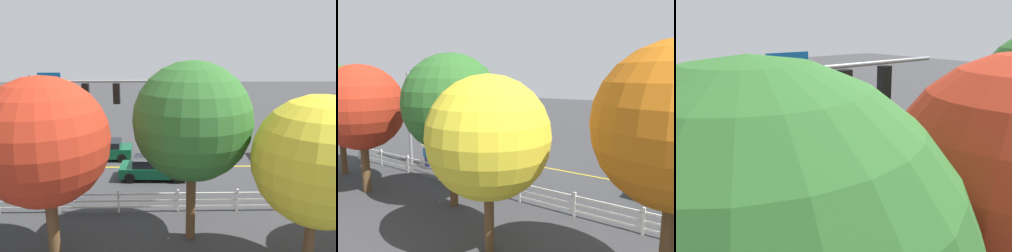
% 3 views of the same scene
% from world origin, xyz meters
% --- Properties ---
extents(ground_plane, '(120.00, 120.00, 0.00)m').
position_xyz_m(ground_plane, '(0.00, 0.00, 0.00)').
color(ground_plane, '#38383A').
extents(lane_center_stripe, '(28.00, 0.16, 0.01)m').
position_xyz_m(lane_center_stripe, '(-4.00, 0.00, 0.00)').
color(lane_center_stripe, gold).
rests_on(lane_center_stripe, ground_plane).
extents(signal_assembly, '(6.17, 0.38, 6.66)m').
position_xyz_m(signal_assembly, '(3.79, 4.72, 4.65)').
color(signal_assembly, gray).
rests_on(signal_assembly, ground_plane).
extents(car_0, '(4.26, 2.08, 1.53)m').
position_xyz_m(car_0, '(-11.21, 1.76, 0.72)').
color(car_0, '#0C4C2D').
rests_on(car_0, ground_plane).
extents(car_1, '(4.20, 1.97, 1.34)m').
position_xyz_m(car_1, '(-0.25, 1.84, 0.66)').
color(car_1, '#0C4C2D').
rests_on(car_1, ground_plane).
extents(car_2, '(4.09, 2.03, 1.37)m').
position_xyz_m(car_2, '(3.38, -1.77, 0.68)').
color(car_2, '#0C4C2D').
rests_on(car_2, ground_plane).
extents(car_3, '(4.46, 1.94, 1.24)m').
position_xyz_m(car_3, '(-9.99, -1.85, 0.61)').
color(car_3, silver).
rests_on(car_3, ground_plane).
extents(white_rail_fence, '(26.10, 0.10, 1.15)m').
position_xyz_m(white_rail_fence, '(-3.00, 6.04, 0.60)').
color(white_rail_fence, white).
rests_on(white_rail_fence, ground_plane).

